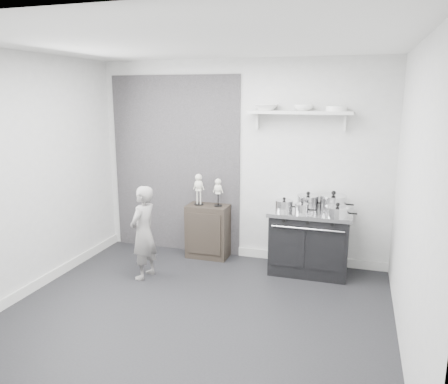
# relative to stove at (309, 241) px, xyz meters

# --- Properties ---
(ground) EXTENTS (4.00, 4.00, 0.00)m
(ground) POSITION_rel_stove_xyz_m (-1.01, -1.48, -0.41)
(ground) COLOR black
(ground) RESTS_ON ground
(room_shell) EXTENTS (4.02, 3.62, 2.71)m
(room_shell) POSITION_rel_stove_xyz_m (-1.10, -1.33, 1.23)
(room_shell) COLOR #BBBBB8
(room_shell) RESTS_ON ground
(wall_shelf) EXTENTS (1.30, 0.26, 0.24)m
(wall_shelf) POSITION_rel_stove_xyz_m (-0.21, 0.20, 1.60)
(wall_shelf) COLOR silver
(wall_shelf) RESTS_ON room_shell
(stove) EXTENTS (1.02, 0.63, 0.81)m
(stove) POSITION_rel_stove_xyz_m (0.00, 0.00, 0.00)
(stove) COLOR black
(stove) RESTS_ON ground
(side_cabinet) EXTENTS (0.57, 0.33, 0.75)m
(side_cabinet) POSITION_rel_stove_xyz_m (-1.41, 0.13, -0.04)
(side_cabinet) COLOR black
(side_cabinet) RESTS_ON ground
(child) EXTENTS (0.34, 0.46, 1.17)m
(child) POSITION_rel_stove_xyz_m (-1.93, -0.78, 0.17)
(child) COLOR gray
(child) RESTS_ON ground
(pot_front_left) EXTENTS (0.31, 0.22, 0.17)m
(pot_front_left) POSITION_rel_stove_xyz_m (-0.32, -0.08, 0.47)
(pot_front_left) COLOR silver
(pot_front_left) RESTS_ON stove
(pot_back_left) EXTENTS (0.37, 0.28, 0.22)m
(pot_back_left) POSITION_rel_stove_xyz_m (-0.05, 0.13, 0.49)
(pot_back_left) COLOR silver
(pot_back_left) RESTS_ON stove
(pot_back_right) EXTENTS (0.42, 0.33, 0.25)m
(pot_back_right) POSITION_rel_stove_xyz_m (0.26, 0.10, 0.50)
(pot_back_right) COLOR silver
(pot_back_right) RESTS_ON stove
(pot_front_right) EXTENTS (0.37, 0.28, 0.18)m
(pot_front_right) POSITION_rel_stove_xyz_m (0.33, -0.19, 0.47)
(pot_front_right) COLOR silver
(pot_front_right) RESTS_ON stove
(pot_front_center) EXTENTS (0.26, 0.17, 0.15)m
(pot_front_center) POSITION_rel_stove_xyz_m (-0.09, -0.16, 0.47)
(pot_front_center) COLOR silver
(pot_front_center) RESTS_ON stove
(skeleton_full) EXTENTS (0.14, 0.09, 0.50)m
(skeleton_full) POSITION_rel_stove_xyz_m (-1.54, 0.13, 0.59)
(skeleton_full) COLOR beige
(skeleton_full) RESTS_ON side_cabinet
(skeleton_torso) EXTENTS (0.12, 0.08, 0.44)m
(skeleton_torso) POSITION_rel_stove_xyz_m (-1.26, 0.13, 0.56)
(skeleton_torso) COLOR beige
(skeleton_torso) RESTS_ON side_cabinet
(bowl_large) EXTENTS (0.31, 0.31, 0.08)m
(bowl_large) POSITION_rel_stove_xyz_m (-0.64, 0.19, 1.67)
(bowl_large) COLOR white
(bowl_large) RESTS_ON wall_shelf
(bowl_small) EXTENTS (0.24, 0.24, 0.07)m
(bowl_small) POSITION_rel_stove_xyz_m (-0.17, 0.19, 1.67)
(bowl_small) COLOR white
(bowl_small) RESTS_ON wall_shelf
(plate_stack) EXTENTS (0.25, 0.25, 0.06)m
(plate_stack) POSITION_rel_stove_xyz_m (0.23, 0.19, 1.66)
(plate_stack) COLOR white
(plate_stack) RESTS_ON wall_shelf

